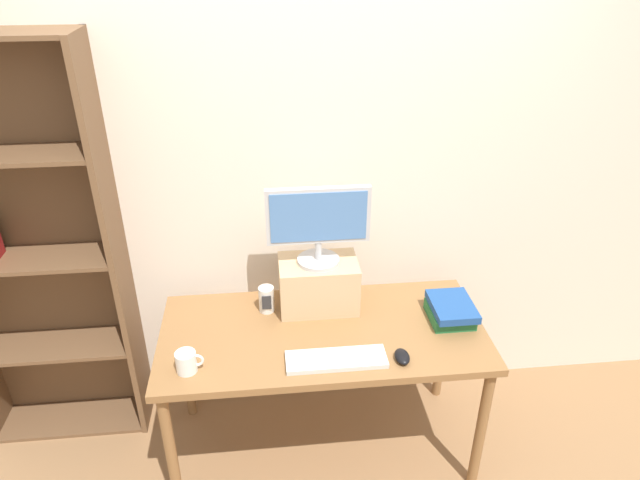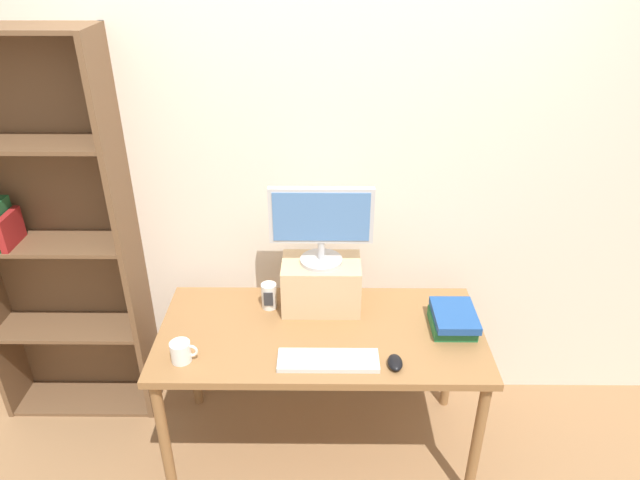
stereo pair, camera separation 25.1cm
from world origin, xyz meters
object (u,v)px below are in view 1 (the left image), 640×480
riser_box (317,284)px  computer_monitor (317,222)px  keyboard (336,359)px  computer_mouse (402,357)px  book_stack (451,311)px  desk_speaker (267,299)px  desk (323,343)px  coffee_mug (187,362)px  bookshelf_unit (29,255)px

riser_box → computer_monitor: 0.34m
computer_monitor → keyboard: 0.62m
riser_box → computer_mouse: 0.56m
book_stack → desk_speaker: size_ratio=1.97×
keyboard → desk_speaker: (-0.29, 0.41, 0.05)m
desk → keyboard: bearing=-81.6°
riser_box → desk: bearing=-88.7°
computer_mouse → coffee_mug: size_ratio=0.88×
desk → coffee_mug: (-0.60, -0.21, 0.12)m
riser_box → bookshelf_unit: bearing=174.0°
bookshelf_unit → computer_monitor: bookshelf_unit is taller
computer_monitor → bookshelf_unit: bearing=173.9°
desk → computer_mouse: computer_mouse is taller
desk → desk_speaker: size_ratio=11.54×
desk → keyboard: size_ratio=3.46×
keyboard → desk_speaker: 0.50m
bookshelf_unit → keyboard: bearing=-22.3°
book_stack → coffee_mug: coffee_mug is taller
desk → computer_monitor: computer_monitor is taller
desk → riser_box: 0.29m
desk → computer_mouse: bearing=-37.4°
riser_box → book_stack: bearing=-16.4°
keyboard → desk_speaker: bearing=125.1°
desk → book_stack: 0.63m
book_stack → desk_speaker: 0.88m
keyboard → desk: bearing=98.4°
keyboard → computer_mouse: (0.29, -0.02, 0.01)m
coffee_mug → desk: bearing=19.7°
desk → desk_speaker: (-0.25, 0.19, 0.14)m
computer_monitor → keyboard: size_ratio=1.10×
book_stack → bookshelf_unit: bearing=170.6°
keyboard → computer_monitor: bearing=95.1°
bookshelf_unit → coffee_mug: 0.98m
keyboard → computer_mouse: 0.29m
computer_monitor → book_stack: size_ratio=1.86×
riser_box → keyboard: riser_box is taller
bookshelf_unit → computer_mouse: bookshelf_unit is taller
book_stack → coffee_mug: (-1.21, -0.24, -0.00)m
keyboard → bookshelf_unit: bearing=157.7°
computer_monitor → computer_mouse: bearing=-54.1°
computer_monitor → coffee_mug: (-0.59, -0.42, -0.41)m
riser_box → computer_monitor: bearing=-90.0°
book_stack → desk_speaker: desk_speaker is taller
keyboard → book_stack: book_stack is taller
computer_mouse → desk_speaker: desk_speaker is taller
keyboard → desk_speaker: size_ratio=3.33×
computer_monitor → desk_speaker: size_ratio=3.67×
desk → computer_mouse: (0.32, -0.24, 0.09)m
riser_box → desk_speaker: riser_box is taller
bookshelf_unit → coffee_mug: bearing=-36.3°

